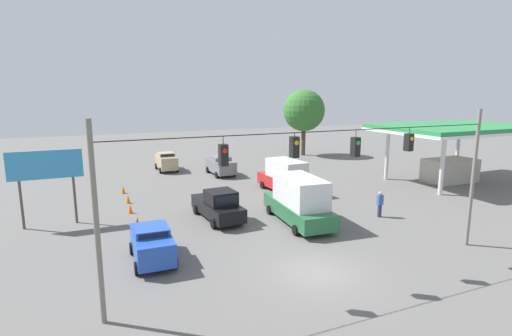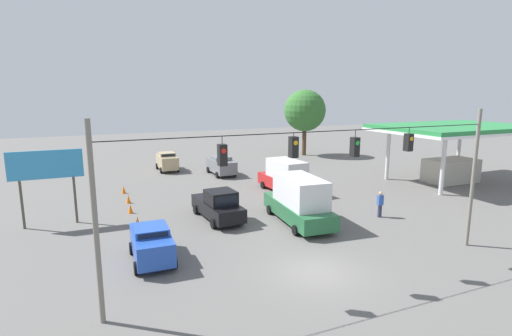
{
  "view_description": "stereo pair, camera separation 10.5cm",
  "coord_description": "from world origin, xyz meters",
  "px_view_note": "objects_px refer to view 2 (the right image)",
  "views": [
    {
      "loc": [
        9.87,
        15.24,
        8.57
      ],
      "look_at": [
        -0.51,
        -8.47,
        3.57
      ],
      "focal_mm": 28.0,
      "sensor_mm": 36.0,
      "label": 1
    },
    {
      "loc": [
        9.77,
        15.28,
        8.57
      ],
      "look_at": [
        -0.51,
        -8.47,
        3.57
      ],
      "focal_mm": 28.0,
      "sensor_mm": 36.0,
      "label": 2
    }
  ],
  "objects_px": {
    "sedan_blue_parked_shoulder": "(151,243)",
    "pickup_truck_black_withflow_mid": "(218,206)",
    "sedan_tan_withflow_deep": "(167,161)",
    "traffic_cone_fourth": "(130,209)",
    "box_truck_green_crossing_near": "(299,200)",
    "traffic_cone_third": "(138,222)",
    "traffic_cone_fifth": "(128,199)",
    "overhead_signal_span": "(324,176)",
    "gas_station": "(453,141)",
    "box_truck_red_oncoming_far": "(285,177)",
    "traffic_cone_nearest": "(151,255)",
    "sedan_grey_oncoming_deep": "(221,165)",
    "pedestrian": "(380,204)",
    "traffic_cone_second": "(144,235)",
    "tree_horizon_left": "(305,111)",
    "roadside_billboard": "(46,170)",
    "traffic_cone_farthest": "(124,190)"
  },
  "relations": [
    {
      "from": "pickup_truck_black_withflow_mid",
      "to": "traffic_cone_second",
      "type": "height_order",
      "value": "pickup_truck_black_withflow_mid"
    },
    {
      "from": "box_truck_green_crossing_near",
      "to": "traffic_cone_second",
      "type": "height_order",
      "value": "box_truck_green_crossing_near"
    },
    {
      "from": "traffic_cone_nearest",
      "to": "traffic_cone_fourth",
      "type": "height_order",
      "value": "same"
    },
    {
      "from": "traffic_cone_nearest",
      "to": "traffic_cone_fourth",
      "type": "xyz_separation_m",
      "value": [
        0.06,
        -8.91,
        0.0
      ]
    },
    {
      "from": "box_truck_green_crossing_near",
      "to": "traffic_cone_fifth",
      "type": "relative_size",
      "value": 10.65
    },
    {
      "from": "traffic_cone_fourth",
      "to": "tree_horizon_left",
      "type": "bearing_deg",
      "value": -143.87
    },
    {
      "from": "box_truck_green_crossing_near",
      "to": "traffic_cone_farthest",
      "type": "relative_size",
      "value": 10.65
    },
    {
      "from": "traffic_cone_fourth",
      "to": "pedestrian",
      "type": "relative_size",
      "value": 0.36
    },
    {
      "from": "box_truck_green_crossing_near",
      "to": "tree_horizon_left",
      "type": "xyz_separation_m",
      "value": [
        -14.69,
        -24.64,
        4.46
      ]
    },
    {
      "from": "box_truck_green_crossing_near",
      "to": "tree_horizon_left",
      "type": "distance_m",
      "value": 29.03
    },
    {
      "from": "overhead_signal_span",
      "to": "gas_station",
      "type": "distance_m",
      "value": 25.3
    },
    {
      "from": "sedan_grey_oncoming_deep",
      "to": "traffic_cone_farthest",
      "type": "relative_size",
      "value": 6.97
    },
    {
      "from": "box_truck_green_crossing_near",
      "to": "roadside_billboard",
      "type": "distance_m",
      "value": 16.25
    },
    {
      "from": "box_truck_green_crossing_near",
      "to": "pickup_truck_black_withflow_mid",
      "type": "bearing_deg",
      "value": -30.94
    },
    {
      "from": "traffic_cone_fourth",
      "to": "gas_station",
      "type": "distance_m",
      "value": 29.61
    },
    {
      "from": "overhead_signal_span",
      "to": "traffic_cone_farthest",
      "type": "distance_m",
      "value": 21.57
    },
    {
      "from": "traffic_cone_fourth",
      "to": "gas_station",
      "type": "relative_size",
      "value": 0.05
    },
    {
      "from": "box_truck_red_oncoming_far",
      "to": "sedan_blue_parked_shoulder",
      "type": "height_order",
      "value": "box_truck_red_oncoming_far"
    },
    {
      "from": "sedan_tan_withflow_deep",
      "to": "traffic_cone_fourth",
      "type": "height_order",
      "value": "sedan_tan_withflow_deep"
    },
    {
      "from": "box_truck_green_crossing_near",
      "to": "traffic_cone_fourth",
      "type": "xyz_separation_m",
      "value": [
        9.97,
        -6.63,
        -1.2
      ]
    },
    {
      "from": "overhead_signal_span",
      "to": "box_truck_red_oncoming_far",
      "type": "distance_m",
      "value": 16.16
    },
    {
      "from": "pickup_truck_black_withflow_mid",
      "to": "box_truck_green_crossing_near",
      "type": "xyz_separation_m",
      "value": [
        -4.66,
        2.79,
        0.55
      ]
    },
    {
      "from": "traffic_cone_farthest",
      "to": "tree_horizon_left",
      "type": "bearing_deg",
      "value": -154.12
    },
    {
      "from": "traffic_cone_third",
      "to": "traffic_cone_farthest",
      "type": "bearing_deg",
      "value": -90.04
    },
    {
      "from": "traffic_cone_second",
      "to": "traffic_cone_fourth",
      "type": "bearing_deg",
      "value": -88.85
    },
    {
      "from": "sedan_grey_oncoming_deep",
      "to": "traffic_cone_second",
      "type": "distance_m",
      "value": 18.94
    },
    {
      "from": "overhead_signal_span",
      "to": "traffic_cone_nearest",
      "type": "xyz_separation_m",
      "value": [
        7.06,
        -4.9,
        -4.48
      ]
    },
    {
      "from": "sedan_grey_oncoming_deep",
      "to": "traffic_cone_third",
      "type": "distance_m",
      "value": 16.76
    },
    {
      "from": "traffic_cone_third",
      "to": "traffic_cone_fifth",
      "type": "bearing_deg",
      "value": -90.48
    },
    {
      "from": "overhead_signal_span",
      "to": "roadside_billboard",
      "type": "bearing_deg",
      "value": -47.18
    },
    {
      "from": "gas_station",
      "to": "overhead_signal_span",
      "type": "bearing_deg",
      "value": 28.55
    },
    {
      "from": "sedan_blue_parked_shoulder",
      "to": "pickup_truck_black_withflow_mid",
      "type": "distance_m",
      "value": 7.27
    },
    {
      "from": "sedan_tan_withflow_deep",
      "to": "roadside_billboard",
      "type": "bearing_deg",
      "value": 55.59
    },
    {
      "from": "traffic_cone_fourth",
      "to": "sedan_tan_withflow_deep",
      "type": "bearing_deg",
      "value": -110.57
    },
    {
      "from": "tree_horizon_left",
      "to": "traffic_cone_nearest",
      "type": "bearing_deg",
      "value": 47.57
    },
    {
      "from": "traffic_cone_third",
      "to": "traffic_cone_fifth",
      "type": "xyz_separation_m",
      "value": [
        -0.05,
        -5.94,
        0.0
      ]
    },
    {
      "from": "traffic_cone_third",
      "to": "traffic_cone_fourth",
      "type": "relative_size",
      "value": 1.0
    },
    {
      "from": "sedan_blue_parked_shoulder",
      "to": "tree_horizon_left",
      "type": "distance_m",
      "value": 36.78
    },
    {
      "from": "sedan_tan_withflow_deep",
      "to": "sedan_blue_parked_shoulder",
      "type": "bearing_deg",
      "value": 77.09
    },
    {
      "from": "pickup_truck_black_withflow_mid",
      "to": "roadside_billboard",
      "type": "xyz_separation_m",
      "value": [
        10.33,
        -3.13,
        2.68
      ]
    },
    {
      "from": "traffic_cone_second",
      "to": "traffic_cone_fifth",
      "type": "xyz_separation_m",
      "value": [
        -0.03,
        -8.6,
        0.0
      ]
    },
    {
      "from": "sedan_tan_withflow_deep",
      "to": "roadside_billboard",
      "type": "distance_m",
      "value": 18.76
    },
    {
      "from": "traffic_cone_nearest",
      "to": "overhead_signal_span",
      "type": "bearing_deg",
      "value": 145.24
    },
    {
      "from": "box_truck_red_oncoming_far",
      "to": "sedan_grey_oncoming_deep",
      "type": "relative_size",
      "value": 1.34
    },
    {
      "from": "overhead_signal_span",
      "to": "traffic_cone_third",
      "type": "bearing_deg",
      "value": -56.59
    },
    {
      "from": "overhead_signal_span",
      "to": "box_truck_green_crossing_near",
      "type": "distance_m",
      "value": 8.39
    },
    {
      "from": "traffic_cone_fourth",
      "to": "pedestrian",
      "type": "height_order",
      "value": "pedestrian"
    },
    {
      "from": "traffic_cone_nearest",
      "to": "roadside_billboard",
      "type": "height_order",
      "value": "roadside_billboard"
    },
    {
      "from": "sedan_blue_parked_shoulder",
      "to": "roadside_billboard",
      "type": "height_order",
      "value": "roadside_billboard"
    },
    {
      "from": "gas_station",
      "to": "traffic_cone_third",
      "type": "bearing_deg",
      "value": 2.82
    }
  ]
}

